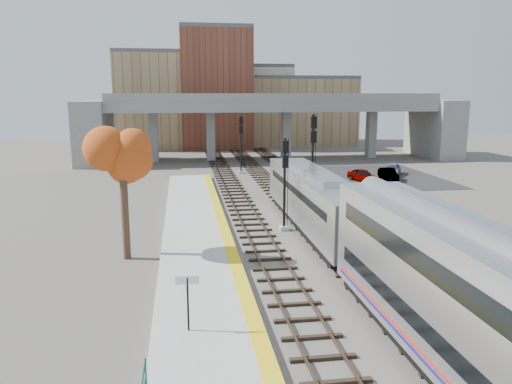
{
  "coord_description": "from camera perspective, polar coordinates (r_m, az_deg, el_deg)",
  "views": [
    {
      "loc": [
        -8.07,
        -26.55,
        9.56
      ],
      "look_at": [
        -2.86,
        8.54,
        2.5
      ],
      "focal_mm": 35.0,
      "sensor_mm": 36.0,
      "label": 1
    }
  ],
  "objects": [
    {
      "name": "parking_lot",
      "position": [
        59.61,
        13.4,
        1.74
      ],
      "size": [
        14.0,
        18.0,
        0.04
      ],
      "primitive_type": "cube",
      "color": "black",
      "rests_on": "ground"
    },
    {
      "name": "signal_mast_mid",
      "position": [
        43.21,
        6.48,
        3.79
      ],
      "size": [
        0.6,
        0.64,
        7.79
      ],
      "color": "#9E9E99",
      "rests_on": "ground"
    },
    {
      "name": "buildings_far",
      "position": [
        93.6,
        -2.77,
        10.22
      ],
      "size": [
        43.0,
        21.0,
        20.6
      ],
      "color": "tan",
      "rests_on": "ground"
    },
    {
      "name": "ground",
      "position": [
        29.35,
        8.07,
        -7.87
      ],
      "size": [
        160.0,
        160.0,
        0.0
      ],
      "primitive_type": "plane",
      "color": "#47423D",
      "rests_on": "ground"
    },
    {
      "name": "platform",
      "position": [
        28.17,
        -6.36,
        -8.28
      ],
      "size": [
        4.5,
        60.0,
        0.35
      ],
      "primitive_type": "cube",
      "color": "#9E9E99",
      "rests_on": "ground"
    },
    {
      "name": "overpass",
      "position": [
        72.81,
        1.86,
        8.3
      ],
      "size": [
        54.0,
        12.0,
        9.5
      ],
      "color": "slate",
      "rests_on": "ground"
    },
    {
      "name": "signal_mast_near",
      "position": [
        34.68,
        3.29,
        0.56
      ],
      "size": [
        0.6,
        0.64,
        6.52
      ],
      "color": "#9E9E99",
      "rests_on": "ground"
    },
    {
      "name": "car_c",
      "position": [
        60.98,
        15.28,
        2.48
      ],
      "size": [
        3.7,
        4.67,
        1.27
      ],
      "primitive_type": "imported",
      "rotation": [
        0.0,
        0.0,
        -0.52
      ],
      "color": "#99999E",
      "rests_on": "parking_lot"
    },
    {
      "name": "tree",
      "position": [
        29.22,
        -15.05,
        3.64
      ],
      "size": [
        3.6,
        3.6,
        7.93
      ],
      "color": "#382619",
      "rests_on": "ground"
    },
    {
      "name": "yellow_strip",
      "position": [
        28.23,
        -2.48,
        -7.78
      ],
      "size": [
        0.7,
        60.0,
        0.01
      ],
      "primitive_type": "cube",
      "color": "yellow",
      "rests_on": "platform"
    },
    {
      "name": "car_a",
      "position": [
        55.97,
        12.06,
        1.9
      ],
      "size": [
        2.77,
        4.2,
        1.33
      ],
      "primitive_type": "imported",
      "rotation": [
        0.0,
        0.0,
        0.34
      ],
      "color": "#99999E",
      "rests_on": "parking_lot"
    },
    {
      "name": "station_sign",
      "position": [
        19.94,
        -7.82,
        -11.2
      ],
      "size": [
        0.9,
        0.1,
        2.27
      ],
      "rotation": [
        0.0,
        0.0,
        -0.06
      ],
      "color": "black",
      "rests_on": "platform"
    },
    {
      "name": "car_b",
      "position": [
        57.26,
        14.87,
        1.98
      ],
      "size": [
        1.94,
        4.19,
        1.33
      ],
      "primitive_type": "imported",
      "rotation": [
        0.0,
        0.0,
        -0.14
      ],
      "color": "#99999E",
      "rests_on": "parking_lot"
    },
    {
      "name": "locomotive",
      "position": [
        35.12,
        6.71,
        -0.79
      ],
      "size": [
        3.02,
        19.05,
        4.1
      ],
      "color": "#A8AAB2",
      "rests_on": "ground"
    },
    {
      "name": "tracks",
      "position": [
        41.18,
        4.41,
        -2.09
      ],
      "size": [
        10.7,
        95.0,
        0.25
      ],
      "color": "black",
      "rests_on": "ground"
    },
    {
      "name": "signal_mast_far",
      "position": [
        59.86,
        -1.73,
        5.36
      ],
      "size": [
        0.6,
        0.64,
        6.92
      ],
      "color": "#9E9E99",
      "rests_on": "ground"
    }
  ]
}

